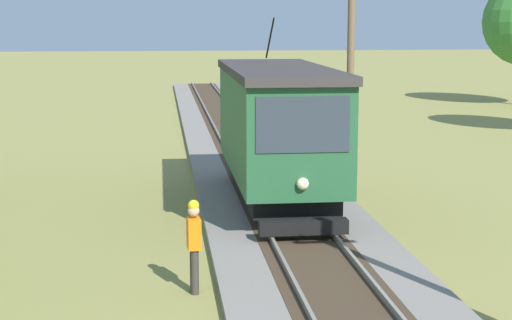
# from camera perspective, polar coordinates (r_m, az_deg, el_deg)

# --- Properties ---
(red_tram) EXTENTS (2.60, 8.54, 4.79)m
(red_tram) POSITION_cam_1_polar(r_m,az_deg,el_deg) (22.49, 1.49, 2.23)
(red_tram) COLOR #235633
(red_tram) RESTS_ON rail_right
(utility_pole_mid) EXTENTS (1.40, 0.27, 7.89)m
(utility_pole_mid) POSITION_cam_1_polar(r_m,az_deg,el_deg) (27.58, 6.47, 7.39)
(utility_pole_mid) COLOR brown
(utility_pole_mid) RESTS_ON ground
(track_worker) EXTENTS (0.27, 0.40, 1.78)m
(track_worker) POSITION_cam_1_polar(r_m,az_deg,el_deg) (15.66, -4.24, -5.59)
(track_worker) COLOR #38332D
(track_worker) RESTS_ON ground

